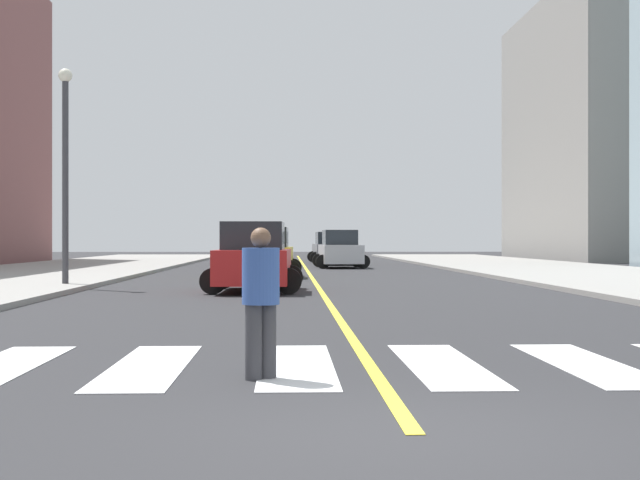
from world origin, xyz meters
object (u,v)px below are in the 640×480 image
car_yellow_second (266,254)px  car_red_fourth (254,259)px  street_lamp (65,156)px  pedestrian_crossing (261,296)px  car_gray_nearest (330,248)px  car_silver_third (340,250)px  car_black_fifth (337,252)px

car_yellow_second → car_red_fourth: bearing=-88.8°
car_yellow_second → car_red_fourth: size_ratio=1.00×
car_yellow_second → street_lamp: (-6.24, -8.02, 3.28)m
car_red_fourth → pedestrian_crossing: (0.70, -16.93, -0.04)m
car_gray_nearest → street_lamp: 33.89m
car_gray_nearest → street_lamp: bearing=70.2°
car_yellow_second → pedestrian_crossing: size_ratio=2.78×
car_gray_nearest → pedestrian_crossing: bearing=83.9°
car_silver_third → car_gray_nearest: bearing=-92.1°
car_yellow_second → car_black_fifth: 18.68m
car_red_fourth → pedestrian_crossing: size_ratio=2.79×
car_yellow_second → car_gray_nearest: bearing=83.0°
car_silver_third → car_black_fifth: size_ratio=1.27×
car_yellow_second → car_silver_third: size_ratio=0.98×
car_gray_nearest → car_silver_third: car_silver_third is taller
street_lamp → car_silver_third: bearing=64.1°
car_gray_nearest → car_black_fifth: car_gray_nearest is taller
pedestrian_crossing → street_lamp: bearing=-98.2°
car_gray_nearest → pedestrian_crossing: size_ratio=2.83×
car_gray_nearest → car_silver_third: size_ratio=1.00×
car_gray_nearest → street_lamp: (-10.03, -32.21, 3.27)m
car_black_fifth → car_red_fourth: bearing=80.2°
car_silver_third → street_lamp: 23.24m
car_yellow_second → street_lamp: street_lamp is taller
car_black_fifth → pedestrian_crossing: pedestrian_crossing is taller
pedestrian_crossing → car_gray_nearest: bearing=-121.5°
car_black_fifth → pedestrian_crossing: (-3.38, -45.36, 0.15)m
car_yellow_second → car_red_fourth: car_red_fourth is taller
car_gray_nearest → car_silver_third: (0.02, -11.51, 0.00)m
car_black_fifth → car_yellow_second: bearing=76.1°
car_gray_nearest → car_red_fourth: (-3.92, -34.36, -0.01)m
street_lamp → car_black_fifth: bearing=68.8°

